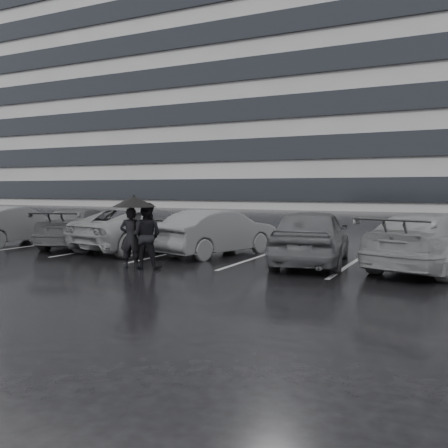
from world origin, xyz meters
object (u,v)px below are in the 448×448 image
car_west_b (147,229)px  car_east (433,241)px  car_west_a (218,232)px  pedestrian_right (146,236)px  pedestrian_left (131,238)px  car_west_d (13,226)px  car_main (311,236)px  car_west_c (82,227)px

car_west_b → car_east: (8.81, -0.33, 0.00)m
car_west_a → pedestrian_right: pedestrian_right is taller
car_east → pedestrian_left: bearing=40.1°
car_west_a → pedestrian_left: bearing=93.3°
car_west_b → car_west_d: 5.48m
car_west_d → pedestrian_right: bearing=160.2°
car_main → car_west_b: car_main is taller
car_main → pedestrian_left: pedestrian_left is taller
car_west_b → car_west_d: car_west_b is taller
car_east → pedestrian_left: 7.62m
car_main → car_west_b: 5.84m
pedestrian_left → pedestrian_right: size_ratio=0.93×
car_west_d → pedestrian_right: size_ratio=2.52×
car_west_d → car_east: car_east is taller
car_east → pedestrian_left: size_ratio=3.20×
car_west_c → car_east: bearing=159.3°
car_west_d → car_west_b: bearing=-174.1°
car_west_b → pedestrian_left: pedestrian_left is taller
car_west_d → pedestrian_left: bearing=158.5°
pedestrian_left → car_west_d: bearing=-42.4°
car_west_d → pedestrian_right: 8.01m
car_main → car_west_a: car_main is taller
pedestrian_left → car_east: bearing=-179.4°
car_west_b → pedestrian_right: pedestrian_right is taller
car_west_a → car_west_d: car_west_d is taller
car_main → pedestrian_left: 4.79m
car_west_b → pedestrian_left: (1.81, -3.33, 0.06)m
pedestrian_left → car_west_c: bearing=-58.5°
car_east → car_west_c: bearing=15.5°
car_east → car_west_b: bearing=14.7°
car_west_d → pedestrian_right: (7.62, -2.48, 0.15)m
car_west_a → car_west_d: size_ratio=0.99×
car_west_b → pedestrian_left: bearing=129.7°
car_west_a → car_west_b: 2.63m
car_west_c → pedestrian_right: (4.92, -3.15, 0.17)m
car_main → car_west_a: (-3.17, 0.69, -0.07)m
pedestrian_left → car_main: bearing=-169.0°
car_main → car_west_a: 3.24m
car_west_b → car_west_d: bearing=18.8°
car_west_d → car_main: bearing=178.5°
car_west_b → car_west_c: (-2.73, -0.05, -0.05)m
car_west_c → pedestrian_right: pedestrian_right is taller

